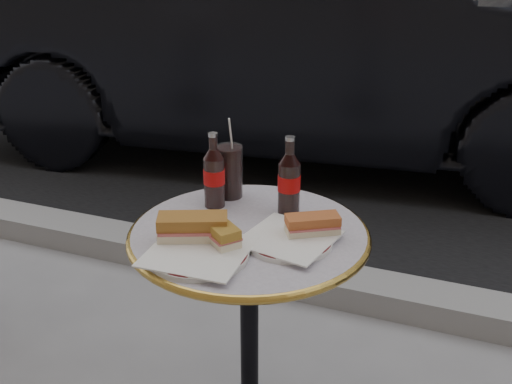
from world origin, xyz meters
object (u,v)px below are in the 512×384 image
(bistro_table, at_px, (249,348))
(parked_car, at_px, (302,36))
(plate_left, at_px, (199,254))
(cola_bottle_left, at_px, (214,170))
(cola_glass, at_px, (230,171))
(plate_right, at_px, (289,241))
(cola_bottle_right, at_px, (289,176))

(bistro_table, bearing_deg, parked_car, 104.65)
(plate_left, xyz_separation_m, cola_bottle_left, (-0.08, 0.28, 0.10))
(bistro_table, distance_m, cola_glass, 0.50)
(parked_car, bearing_deg, bistro_table, -172.62)
(cola_bottle_left, bearing_deg, plate_left, -72.92)
(plate_left, relative_size, plate_right, 1.11)
(bistro_table, height_order, parked_car, parked_car)
(cola_bottle_right, bearing_deg, cola_glass, 165.55)
(plate_right, xyz_separation_m, cola_glass, (-0.25, 0.21, 0.07))
(plate_right, distance_m, cola_bottle_left, 0.31)
(cola_bottle_left, relative_size, cola_bottle_right, 0.97)
(cola_bottle_left, distance_m, cola_glass, 0.08)
(bistro_table, distance_m, cola_bottle_right, 0.50)
(cola_bottle_right, bearing_deg, bistro_table, -115.10)
(bistro_table, xyz_separation_m, parked_car, (-0.67, 2.58, 0.39))
(plate_left, height_order, cola_bottle_left, cola_bottle_left)
(cola_bottle_right, xyz_separation_m, parked_car, (-0.74, 2.45, -0.08))
(bistro_table, relative_size, plate_left, 3.05)
(cola_bottle_right, distance_m, cola_glass, 0.20)
(cola_bottle_right, relative_size, parked_car, 0.05)
(cola_glass, bearing_deg, bistro_table, -54.15)
(plate_right, relative_size, cola_bottle_left, 1.02)
(plate_right, height_order, cola_bottle_right, cola_bottle_right)
(cola_bottle_right, bearing_deg, cola_bottle_left, -173.09)
(cola_glass, bearing_deg, cola_bottle_right, -14.45)
(bistro_table, bearing_deg, plate_left, -109.46)
(plate_left, bearing_deg, cola_bottle_right, 68.01)
(plate_left, distance_m, cola_bottle_left, 0.31)
(plate_right, relative_size, cola_glass, 1.42)
(cola_bottle_right, xyz_separation_m, cola_glass, (-0.19, 0.05, -0.03))
(plate_right, height_order, cola_glass, cola_glass)
(plate_left, bearing_deg, cola_glass, 101.54)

